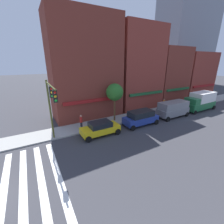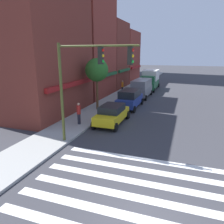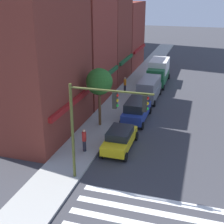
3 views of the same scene
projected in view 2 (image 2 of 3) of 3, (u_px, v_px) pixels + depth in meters
The scene contains 11 objects.
ground_plane at pixel (145, 220), 7.76m from camera, with size 200.00×200.00×0.00m, color #38383D.
crosswalk_stripes at pixel (145, 220), 7.76m from camera, with size 9.47×10.80×0.01m.
storefront_row at pixel (94, 49), 29.92m from camera, with size 34.61×5.30×14.08m.
traffic_signal at pixel (87, 73), 12.78m from camera, with size 0.32×4.97×6.33m.
sedan_yellow at pixel (112, 114), 18.15m from camera, with size 4.41×2.02×1.59m.
suv_blue at pixel (130, 98), 23.44m from camera, with size 4.70×2.12×1.94m.
van_grey at pixel (142, 87), 29.00m from camera, with size 5.03×2.22×2.34m.
box_truck_green at pixel (150, 80), 35.05m from camera, with size 6.23×2.42×3.04m.
pedestrian_orange_vest at pixel (122, 86), 31.33m from camera, with size 0.32×0.32×1.77m.
pedestrian_red_jacket at pixel (79, 113), 17.51m from camera, with size 0.32×0.32×1.77m.
street_tree at pixel (97, 70), 21.39m from camera, with size 2.29×2.29×5.12m.
Camera 2 is at (-6.50, -1.01, 5.77)m, focal length 35.00 mm.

